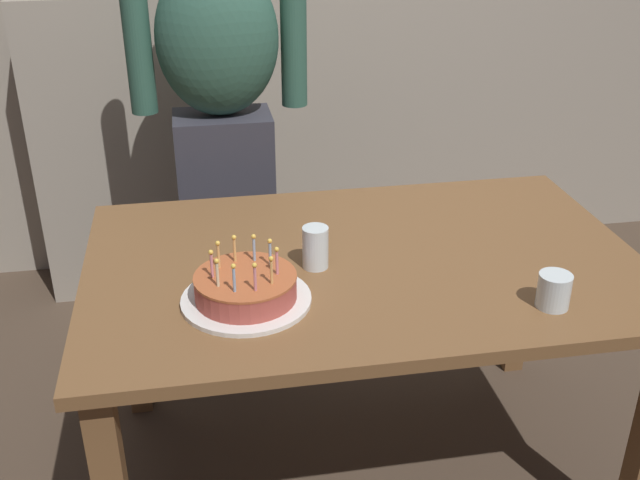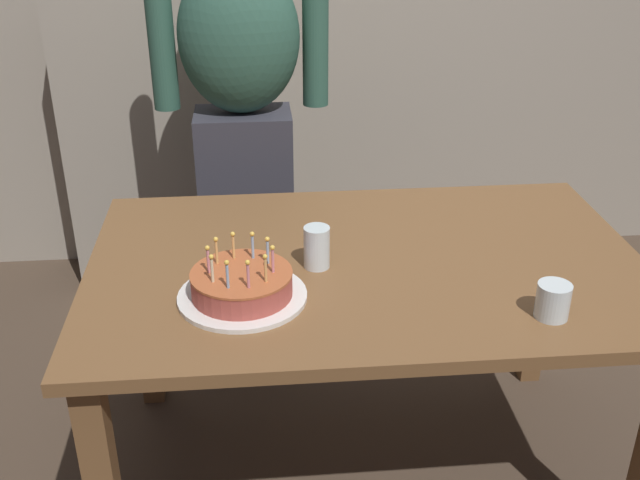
# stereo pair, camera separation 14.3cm
# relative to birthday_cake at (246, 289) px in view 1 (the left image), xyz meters

# --- Properties ---
(ground_plane) EXTENTS (10.00, 10.00, 0.00)m
(ground_plane) POSITION_rel_birthday_cake_xyz_m (0.34, 0.17, -0.77)
(ground_plane) COLOR #47382B
(dining_table) EXTENTS (1.50, 0.96, 0.74)m
(dining_table) POSITION_rel_birthday_cake_xyz_m (0.34, 0.17, -0.13)
(dining_table) COLOR brown
(dining_table) RESTS_ON ground_plane
(birthday_cake) EXTENTS (0.32, 0.32, 0.15)m
(birthday_cake) POSITION_rel_birthday_cake_xyz_m (0.00, 0.00, 0.00)
(birthday_cake) COLOR white
(birthday_cake) RESTS_ON dining_table
(water_glass_near) EXTENTS (0.08, 0.08, 0.09)m
(water_glass_near) POSITION_rel_birthday_cake_xyz_m (0.73, -0.15, 0.01)
(water_glass_near) COLOR silver
(water_glass_near) RESTS_ON dining_table
(water_glass_far) EXTENTS (0.07, 0.07, 0.11)m
(water_glass_far) POSITION_rel_birthday_cake_xyz_m (0.20, 0.15, 0.02)
(water_glass_far) COLOR silver
(water_glass_far) RESTS_ON dining_table
(person_man_bearded) EXTENTS (0.61, 0.27, 1.66)m
(person_man_bearded) POSITION_rel_birthday_cake_xyz_m (0.01, 0.96, 0.10)
(person_man_bearded) COLOR #33333D
(person_man_bearded) RESTS_ON ground_plane
(shelf_cabinet) EXTENTS (0.72, 0.30, 1.55)m
(shelf_cabinet) POSITION_rel_birthday_cake_xyz_m (-0.38, 1.50, -0.13)
(shelf_cabinet) COLOR #9E9384
(shelf_cabinet) RESTS_ON ground_plane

